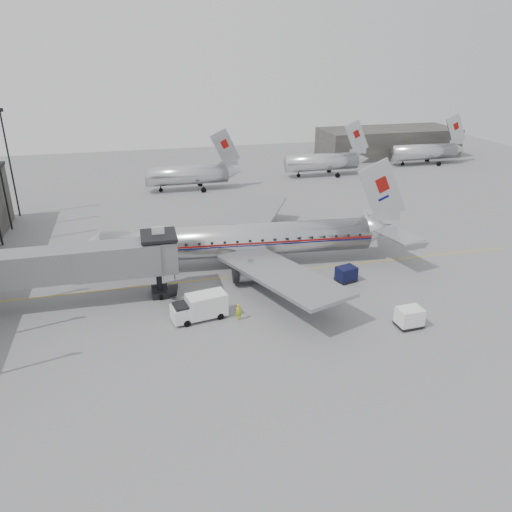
{
  "coord_description": "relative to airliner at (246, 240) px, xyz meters",
  "views": [
    {
      "loc": [
        -10.77,
        -41.88,
        23.2
      ],
      "look_at": [
        0.62,
        3.66,
        3.2
      ],
      "focal_mm": 35.0,
      "sensor_mm": 36.0,
      "label": 1
    }
  ],
  "objects": [
    {
      "name": "ground",
      "position": [
        -0.74,
        -8.94,
        -2.96
      ],
      "size": [
        160.0,
        160.0,
        0.0
      ],
      "primitive_type": "plane",
      "color": "slate",
      "rests_on": "ground"
    },
    {
      "name": "distant_aircraft_far",
      "position": [
        47.47,
        41.06,
        -0.23
      ],
      "size": [
        16.39,
        3.2,
        10.26
      ],
      "color": "silver",
      "rests_on": "ground"
    },
    {
      "name": "baggage_cart_white",
      "position": [
        11.0,
        -16.82,
        -2.01
      ],
      "size": [
        2.37,
        1.85,
        1.79
      ],
      "rotation": [
        0.0,
        0.0,
        0.05
      ],
      "color": "white",
      "rests_on": "ground"
    },
    {
      "name": "apron_line",
      "position": [
        2.26,
        -2.94,
        -2.95
      ],
      "size": [
        60.0,
        0.15,
        0.01
      ],
      "primitive_type": "cube",
      "rotation": [
        0.0,
        0.0,
        1.57
      ],
      "color": "gold",
      "rests_on": "ground"
    },
    {
      "name": "baggage_cart_navy",
      "position": [
        9.28,
        -6.94,
        -2.09
      ],
      "size": [
        2.4,
        2.04,
        1.64
      ],
      "rotation": [
        0.0,
        0.0,
        0.24
      ],
      "color": "black",
      "rests_on": "ground"
    },
    {
      "name": "jet_bridge",
      "position": [
        -17.4,
        -5.27,
        1.22
      ],
      "size": [
        21.0,
        6.2,
        7.1
      ],
      "color": "#585B5D",
      "rests_on": "ground"
    },
    {
      "name": "service_van",
      "position": [
        -6.8,
        -10.95,
        -1.72
      ],
      "size": [
        5.25,
        2.74,
        2.35
      ],
      "rotation": [
        0.0,
        0.0,
        0.17
      ],
      "color": "white",
      "rests_on": "ground"
    },
    {
      "name": "distant_aircraft_mid",
      "position": [
        23.47,
        37.06,
        -0.23
      ],
      "size": [
        16.39,
        3.2,
        10.26
      ],
      "color": "silver",
      "rests_on": "ground"
    },
    {
      "name": "distant_aircraft_near",
      "position": [
        -2.53,
        33.06,
        -0.23
      ],
      "size": [
        16.39,
        3.2,
        10.26
      ],
      "color": "silver",
      "rests_on": "ground"
    },
    {
      "name": "airliner",
      "position": [
        0.0,
        0.0,
        0.0
      ],
      "size": [
        37.2,
        34.35,
        11.77
      ],
      "rotation": [
        0.0,
        0.0,
        -0.09
      ],
      "color": "silver",
      "rests_on": "ground"
    },
    {
      "name": "hangar",
      "position": [
        44.26,
        51.06,
        0.04
      ],
      "size": [
        30.0,
        12.0,
        6.0
      ],
      "primitive_type": "cube",
      "color": "#33302E",
      "rests_on": "ground"
    },
    {
      "name": "ramp_worker",
      "position": [
        -3.43,
        -12.03,
        -2.16
      ],
      "size": [
        0.63,
        0.46,
        1.61
      ],
      "primitive_type": "imported",
      "rotation": [
        0.0,
        0.0,
        0.13
      ],
      "color": "#B7C717",
      "rests_on": "ground"
    }
  ]
}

